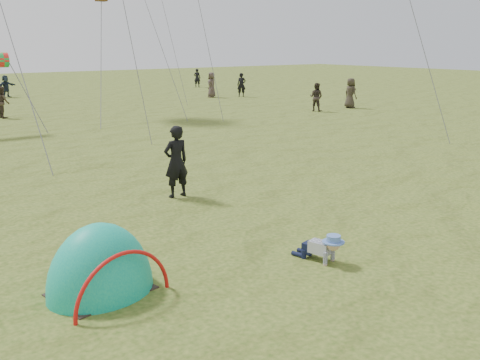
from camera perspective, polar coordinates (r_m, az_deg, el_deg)
ground at (r=8.74m, az=6.11°, el=-11.60°), size 140.00×140.00×0.00m
crawling_toddler at (r=9.77m, az=8.84°, el=-7.05°), size 0.67×0.82×0.55m
popup_tent at (r=8.92m, az=-14.58°, el=-11.44°), size 1.96×1.71×2.25m
standing_adult at (r=13.58m, az=-6.83°, el=1.95°), size 0.68×0.45×1.84m
crowd_person_0 at (r=49.07m, az=-4.60°, el=10.81°), size 0.70×0.70×1.63m
crowd_person_1 at (r=31.48m, az=8.13°, el=8.75°), size 0.89×0.97×1.63m
crowd_person_4 at (r=39.50m, az=-3.05°, el=10.10°), size 0.82×1.01×1.80m
crowd_person_5 at (r=43.04m, az=-23.69°, el=9.15°), size 1.53×1.09×1.59m
crowd_person_7 at (r=30.99m, az=-24.00°, el=7.59°), size 0.69×0.85×1.64m
crowd_person_10 at (r=33.49m, az=11.70°, el=9.07°), size 0.64×0.92×1.80m
crowd_person_12 at (r=39.89m, az=0.16°, el=10.12°), size 0.75×0.72×1.73m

